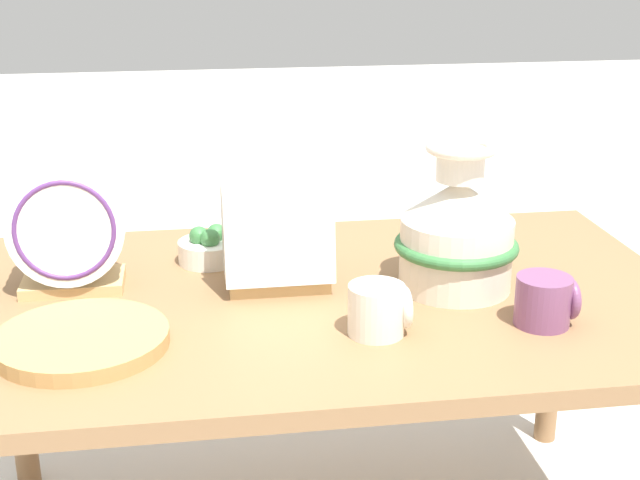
# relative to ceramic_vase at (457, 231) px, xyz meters

# --- Properties ---
(display_table) EXTENTS (1.43, 0.87, 0.62)m
(display_table) POSITION_rel_ceramic_vase_xyz_m (-0.27, 0.01, -0.18)
(display_table) COLOR olive
(display_table) RESTS_ON ground_plane
(ceramic_vase) EXTENTS (0.24, 0.24, 0.29)m
(ceramic_vase) POSITION_rel_ceramic_vase_xyz_m (0.00, 0.00, 0.00)
(ceramic_vase) COLOR silver
(ceramic_vase) RESTS_ON display_table
(dish_rack_round_plates) EXTENTS (0.22, 0.14, 0.24)m
(dish_rack_round_plates) POSITION_rel_ceramic_vase_xyz_m (-0.74, 0.10, -0.01)
(dish_rack_round_plates) COLOR tan
(dish_rack_round_plates) RESTS_ON display_table
(dish_rack_square_plates) EXTENTS (0.21, 0.14, 0.23)m
(dish_rack_square_plates) POSITION_rel_ceramic_vase_xyz_m (-0.34, 0.06, -0.02)
(dish_rack_square_plates) COLOR tan
(dish_rack_square_plates) RESTS_ON display_table
(wicker_charger_stack) EXTENTS (0.29, 0.29, 0.03)m
(wicker_charger_stack) POSITION_rel_ceramic_vase_xyz_m (-0.70, -0.16, -0.10)
(wicker_charger_stack) COLOR tan
(wicker_charger_stack) RESTS_ON display_table
(mug_cream_glaze) EXTENTS (0.11, 0.10, 0.09)m
(mug_cream_glaze) POSITION_rel_ceramic_vase_xyz_m (-0.19, -0.18, -0.07)
(mug_cream_glaze) COLOR silver
(mug_cream_glaze) RESTS_ON display_table
(mug_plum_glaze) EXTENTS (0.11, 0.10, 0.09)m
(mug_plum_glaze) POSITION_rel_ceramic_vase_xyz_m (0.11, -0.19, -0.07)
(mug_plum_glaze) COLOR #7A4770
(mug_plum_glaze) RESTS_ON display_table
(fruit_bowl) EXTENTS (0.13, 0.13, 0.08)m
(fruit_bowl) POSITION_rel_ceramic_vase_xyz_m (-0.47, 0.21, -0.09)
(fruit_bowl) COLOR white
(fruit_bowl) RESTS_ON display_table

